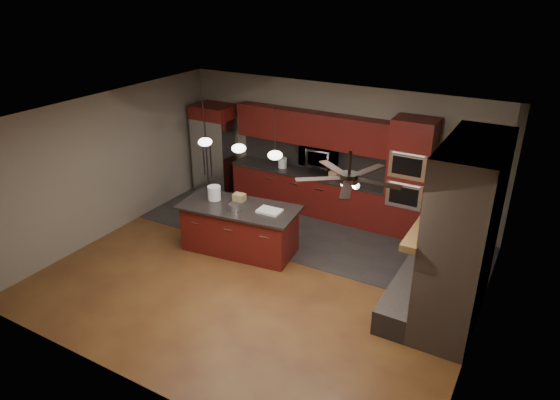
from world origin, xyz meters
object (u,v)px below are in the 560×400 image
Objects in this scene: kitchen_island at (240,228)px; paint_can at (234,207)px; white_bucket at (214,193)px; paint_tray at (270,211)px; oven_tower at (410,179)px; microwave at (319,156)px; counter_bucket at (283,163)px; counter_box at (334,174)px; cardboard_box at (239,197)px; refrigerator at (216,149)px.

paint_can is at bearing -85.89° from kitchen_island.
paint_tray is at bearing 1.88° from white_bucket.
oven_tower is 5.65× the size of paint_tray.
counter_bucket is (-0.85, -0.05, -0.29)m from microwave.
oven_tower is 11.91× the size of counter_box.
microwave is 0.90m from counter_bucket.
kitchen_island is 0.58m from cardboard_box.
counter_box is (0.89, 2.35, 0.01)m from paint_can.
paint_tray is (0.57, 0.27, -0.05)m from paint_can.
kitchen_island is (-0.53, -2.25, -0.84)m from microwave.
paint_can is at bearing -70.71° from cardboard_box.
paint_can reaches higher than paint_tray.
paint_tray is 0.75m from cardboard_box.
white_bucket reaches higher than counter_box.
oven_tower is at bearing 0.93° from refrigerator.
paint_can is (0.61, -0.23, -0.06)m from white_bucket.
microwave reaches higher than paint_can.
paint_can is 0.48× the size of paint_tray.
counter_box reaches higher than paint_tray.
cardboard_box is (-0.13, 0.21, 0.53)m from kitchen_island.
refrigerator is 2.57m from white_bucket.
refrigerator is at bearing 141.06° from paint_tray.
microwave reaches higher than counter_bucket.
oven_tower reaches higher than counter_box.
cardboard_box is at bearing -44.60° from refrigerator.
refrigerator is 7.98× the size of white_bucket.
microwave is 2.61m from refrigerator.
paint_can is (-2.47, -2.39, -0.20)m from oven_tower.
counter_bucket is (-0.19, 1.99, 0.02)m from cardboard_box.
refrigerator is 3.13m from paint_can.
paint_can is 2.52m from counter_box.
oven_tower reaches higher than white_bucket.
paint_tray reaches higher than kitchen_island.
microwave is 2.49m from white_bucket.
counter_bucket is at bearing 91.38° from kitchen_island.
counter_box is (-1.57, -0.04, -0.19)m from oven_tower.
white_bucket is (-3.08, -2.16, -0.14)m from oven_tower.
microwave is at bearing 69.95° from kitchen_island.
paint_can is at bearing -81.55° from counter_bucket.
kitchen_island is at bearing -117.84° from counter_box.
counter_box is at bearing 59.77° from kitchen_island.
white_bucket is at bearing 169.66° from kitchen_island.
refrigerator is 10.41× the size of paint_can.
paint_tray is (0.08, -2.18, -0.36)m from microwave.
counter_bucket is (-0.32, 2.20, 0.54)m from kitchen_island.
refrigerator is 10.54× the size of counter_box.
kitchen_island is at bearing -45.78° from refrigerator.
refrigerator is 1.75m from counter_bucket.
cardboard_box is at bearing 114.42° from kitchen_island.
cardboard_box is (-2.63, -1.98, -0.20)m from oven_tower.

